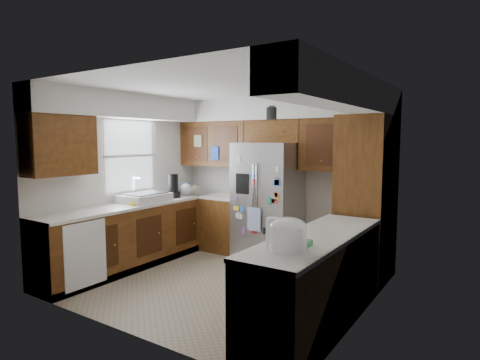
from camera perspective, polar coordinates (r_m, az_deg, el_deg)
name	(u,v)px	position (r m, az deg, el deg)	size (l,w,h in m)	color
floor	(222,283)	(5.36, -2.62, -14.37)	(3.60, 3.60, 0.00)	gray
room_shell	(231,141)	(5.40, -1.34, 5.51)	(3.64, 3.24, 2.52)	silver
left_counter_run	(148,236)	(6.12, -12.95, -7.77)	(1.36, 3.20, 0.92)	#3F220C
right_counter_run	(317,285)	(4.13, 10.86, -14.46)	(0.63, 2.25, 0.92)	#3F220C
pantry	(366,199)	(5.48, 17.52, -2.59)	(0.60, 0.90, 2.15)	#3F220C
fridge	(268,202)	(6.13, 3.98, -3.14)	(0.90, 0.79, 1.80)	#B0B0B6
bridge_cabinet	(275,131)	(6.25, 5.07, 6.91)	(0.96, 0.34, 0.35)	#3F220C
fridge_top_items	(270,112)	(6.23, 4.25, 9.68)	(0.56, 0.31, 0.26)	blue
sink_assembly	(144,197)	(6.17, -13.49, -2.41)	(0.52, 0.73, 0.37)	silver
left_counter_clutter	(179,188)	(6.66, -8.64, -1.18)	(0.34, 0.77, 0.38)	black
rice_cooker	(288,233)	(3.39, 6.84, -7.55)	(0.32, 0.31, 0.28)	white
paper_towel	(273,233)	(3.46, 4.66, -7.50)	(0.12, 0.12, 0.26)	white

